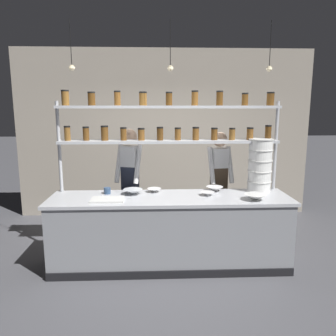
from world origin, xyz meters
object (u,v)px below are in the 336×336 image
container_stack (260,165)px  chef_center (219,180)px  prep_bowl_far_left (215,189)px  prep_bowl_center_back (208,194)px  prep_bowl_near_right (154,190)px  prep_bowl_center_front (255,197)px  chef_left (130,179)px  prep_bowl_near_left (133,192)px  spice_shelf_unit (168,127)px  serving_cup_front (107,191)px  cutting_board (108,200)px

container_stack → chef_center: bearing=135.2°
prep_bowl_far_left → prep_bowl_center_back: bearing=-120.6°
prep_bowl_center_back → prep_bowl_near_right: prep_bowl_near_right is taller
prep_bowl_center_front → chef_left: bearing=151.6°
chef_left → prep_bowl_near_left: size_ratio=6.91×
spice_shelf_unit → chef_left: size_ratio=1.69×
chef_left → prep_bowl_near_right: (0.35, -0.42, -0.06)m
chef_center → container_stack: 0.71m
container_stack → spice_shelf_unit: bearing=176.4°
prep_bowl_center_front → serving_cup_front: bearing=168.4°
cutting_board → prep_bowl_near_left: (0.29, 0.28, 0.02)m
prep_bowl_center_front → prep_bowl_far_left: bearing=132.3°
container_stack → prep_bowl_far_left: (-0.60, 0.01, -0.32)m
prep_bowl_near_left → prep_bowl_near_right: bearing=20.2°
prep_bowl_near_left → prep_bowl_far_left: size_ratio=1.10×
chef_left → serving_cup_front: chef_left is taller
chef_left → prep_bowl_far_left: (1.17, -0.40, -0.06)m
container_stack → prep_bowl_center_back: 0.83m
prep_bowl_center_back → spice_shelf_unit: bearing=149.7°
prep_bowl_center_front → prep_bowl_center_back: size_ratio=1.54×
prep_bowl_center_back → prep_bowl_center_front: bearing=-23.3°
prep_bowl_near_left → prep_bowl_far_left: prep_bowl_near_left is taller
prep_bowl_center_front → prep_bowl_far_left: prep_bowl_center_front is taller
cutting_board → prep_bowl_center_front: 1.81m
prep_bowl_near_right → serving_cup_front: bearing=-174.6°
container_stack → cutting_board: size_ratio=1.77×
prep_bowl_near_left → prep_bowl_center_back: prep_bowl_near_left is taller
chef_left → cutting_board: 0.83m
container_stack → prep_bowl_center_back: container_stack is taller
container_stack → serving_cup_front: container_stack is taller
cutting_board → prep_bowl_near_left: 0.40m
chef_center → prep_bowl_center_front: 0.94m
cutting_board → prep_bowl_far_left: size_ratio=1.75×
prep_bowl_near_right → prep_bowl_far_left: prep_bowl_far_left is taller
prep_bowl_center_front → chef_center: bearing=106.8°
chef_left → container_stack: bearing=4.6°
chef_left → serving_cup_front: bearing=-101.3°
prep_bowl_center_back → prep_bowl_far_left: (0.13, 0.22, 0.01)m
cutting_board → serving_cup_front: 0.33m
chef_center → prep_bowl_near_left: chef_center is taller
chef_center → prep_bowl_near_right: (-0.96, -0.47, -0.03)m
container_stack → cutting_board: bearing=-168.8°
spice_shelf_unit → prep_bowl_near_left: spice_shelf_unit is taller
chef_center → prep_bowl_center_back: chef_center is taller
container_stack → prep_bowl_far_left: size_ratio=3.10×
prep_bowl_near_left → prep_bowl_near_right: prep_bowl_near_left is taller
cutting_board → spice_shelf_unit: bearing=31.7°
chef_center → cutting_board: (-1.53, -0.85, -0.04)m
prep_bowl_center_front → serving_cup_front: serving_cup_front is taller
cutting_board → chef_center: bearing=28.9°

